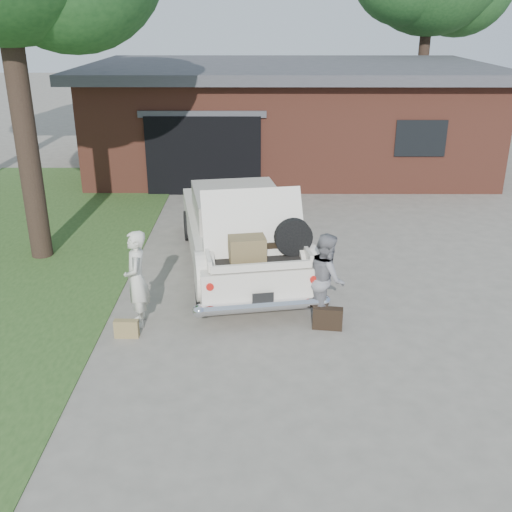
{
  "coord_description": "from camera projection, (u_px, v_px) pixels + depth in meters",
  "views": [
    {
      "loc": [
        0.04,
        -8.5,
        4.81
      ],
      "look_at": [
        0.0,
        0.6,
        1.1
      ],
      "focal_mm": 42.0,
      "sensor_mm": 36.0,
      "label": 1
    }
  ],
  "objects": [
    {
      "name": "ground",
      "position": [
        256.0,
        333.0,
        9.68
      ],
      "size": [
        90.0,
        90.0,
        0.0
      ],
      "primitive_type": "plane",
      "color": "gray",
      "rests_on": "ground"
    },
    {
      "name": "woman_left",
      "position": [
        137.0,
        279.0,
        9.66
      ],
      "size": [
        0.48,
        0.65,
        1.63
      ],
      "primitive_type": "imported",
      "rotation": [
        0.0,
        0.0,
        -1.41
      ],
      "color": "beige",
      "rests_on": "ground"
    },
    {
      "name": "suitcase_right",
      "position": [
        328.0,
        318.0,
        9.74
      ],
      "size": [
        0.5,
        0.22,
        0.37
      ],
      "primitive_type": "cube",
      "rotation": [
        0.0,
        0.0,
        -0.14
      ],
      "color": "black",
      "rests_on": "ground"
    },
    {
      "name": "sedan",
      "position": [
        240.0,
        232.0,
        11.87
      ],
      "size": [
        2.9,
        5.55,
        2.04
      ],
      "rotation": [
        0.0,
        0.0,
        0.17
      ],
      "color": "silver",
      "rests_on": "ground"
    },
    {
      "name": "woman_right",
      "position": [
        326.0,
        278.0,
        9.81
      ],
      "size": [
        0.69,
        0.83,
        1.54
      ],
      "primitive_type": "imported",
      "rotation": [
        0.0,
        0.0,
        1.72
      ],
      "color": "gray",
      "rests_on": "ground"
    },
    {
      "name": "house",
      "position": [
        287.0,
        115.0,
        19.67
      ],
      "size": [
        12.8,
        7.8,
        3.3
      ],
      "color": "brown",
      "rests_on": "ground"
    },
    {
      "name": "suitcase_left",
      "position": [
        127.0,
        329.0,
        9.51
      ],
      "size": [
        0.39,
        0.13,
        0.3
      ],
      "primitive_type": "cube",
      "rotation": [
        0.0,
        0.0,
        -0.02
      ],
      "color": "#957F4C",
      "rests_on": "ground"
    }
  ]
}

